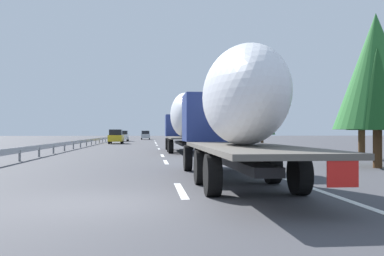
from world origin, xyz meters
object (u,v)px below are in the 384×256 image
truck_lead (184,120)px  road_sign (197,126)px  truck_trailing (234,109)px  car_yellow_coupe (116,137)px  car_white_van (123,136)px  car_silver_hatch (146,135)px

truck_lead → road_sign: size_ratio=3.65×
truck_trailing → car_yellow_coupe: (45.50, 7.18, -1.33)m
truck_lead → car_white_van: 41.30m
truck_trailing → car_silver_hatch: truck_trailing is taller
road_sign → car_white_van: bearing=25.6°
truck_lead → car_white_van: bearing=10.1°
car_yellow_coupe → car_silver_hatch: car_yellow_coupe is taller
truck_lead → road_sign: bearing=-9.2°
truck_trailing → truck_lead: bearing=0.0°
truck_trailing → road_sign: size_ratio=3.72×
car_white_van → car_silver_hatch: 15.54m
truck_trailing → car_silver_hatch: (75.98, 3.53, -1.37)m
car_white_van → truck_trailing: bearing=-173.2°
road_sign → car_yellow_coupe: bearing=59.1°
truck_lead → car_white_van: size_ratio=2.71×
truck_trailing → car_white_van: bearing=6.8°
truck_lead → car_silver_hatch: truck_lead is taller
car_silver_hatch → truck_lead: bearing=-176.4°
car_yellow_coupe → truck_trailing: bearing=-171.0°
truck_lead → truck_trailing: bearing=-180.0°
truck_trailing → car_white_van: 61.34m
car_white_van → truck_lead: bearing=-169.9°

